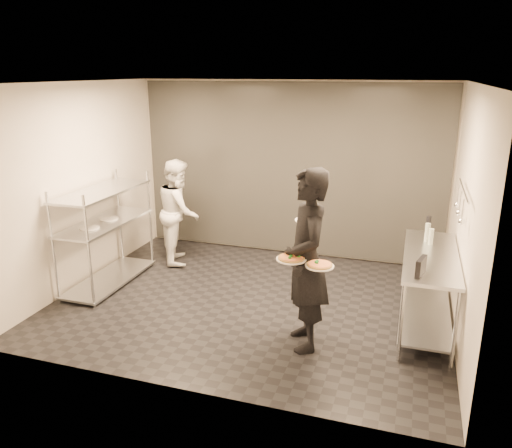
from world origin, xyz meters
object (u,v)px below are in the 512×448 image
(bottle_dark, at_px, (428,225))
(pos_monitor, at_px, (421,267))
(waiter, at_px, (307,261))
(pass_rack, at_px, (106,231))
(bottle_green, at_px, (427,232))
(bottle_clear, at_px, (431,237))
(pizza_plate_far, at_px, (320,265))
(pizza_plate_near, at_px, (291,258))
(salad_plate, at_px, (308,219))
(prep_counter, at_px, (429,278))
(chef, at_px, (179,211))

(bottle_dark, bearing_deg, pos_monitor, -93.34)
(waiter, bearing_deg, pass_rack, -128.78)
(bottle_green, bearing_deg, bottle_clear, -71.94)
(pizza_plate_far, bearing_deg, pos_monitor, 20.02)
(bottle_clear, height_order, bottle_dark, bottle_dark)
(pizza_plate_far, bearing_deg, pizza_plate_near, 175.28)
(bottle_green, distance_m, bottle_dark, 0.31)
(salad_plate, height_order, bottle_dark, salad_plate)
(prep_counter, relative_size, pos_monitor, 6.94)
(prep_counter, height_order, bottle_clear, bottle_clear)
(bottle_clear, xyz_separation_m, bottle_dark, (-0.03, 0.43, 0.01))
(pizza_plate_near, xyz_separation_m, salad_plate, (0.08, 0.46, 0.30))
(pizza_plate_far, distance_m, salad_plate, 0.63)
(chef, distance_m, bottle_clear, 3.80)
(pizza_plate_far, relative_size, bottle_clear, 1.50)
(pizza_plate_far, distance_m, bottle_clear, 1.77)
(pizza_plate_far, bearing_deg, chef, 141.07)
(bottle_clear, relative_size, bottle_dark, 0.87)
(waiter, distance_m, pizza_plate_near, 0.23)
(chef, xyz_separation_m, pizza_plate_near, (2.32, -2.10, 0.26))
(pizza_plate_near, distance_m, pizza_plate_far, 0.30)
(pass_rack, distance_m, pizza_plate_far, 3.39)
(salad_plate, bearing_deg, prep_counter, 22.11)
(pizza_plate_far, height_order, pos_monitor, pos_monitor)
(prep_counter, bearing_deg, pizza_plate_far, -137.24)
(prep_counter, distance_m, bottle_dark, 0.90)
(salad_plate, bearing_deg, bottle_dark, 45.96)
(chef, bearing_deg, waiter, -151.46)
(pass_rack, relative_size, bottle_clear, 8.07)
(pizza_plate_near, distance_m, bottle_clear, 1.95)
(waiter, xyz_separation_m, bottle_clear, (1.27, 1.18, 0.02))
(pass_rack, distance_m, bottle_clear, 4.34)
(waiter, height_order, pos_monitor, waiter)
(pass_rack, height_order, bottle_dark, pass_rack)
(pizza_plate_far, relative_size, salad_plate, 0.99)
(prep_counter, distance_m, waiter, 1.57)
(pos_monitor, relative_size, bottle_clear, 1.31)
(pass_rack, xyz_separation_m, bottle_clear, (4.32, 0.37, 0.25))
(bottle_clear, bearing_deg, pos_monitor, -96.16)
(chef, height_order, pizza_plate_near, chef)
(pos_monitor, xyz_separation_m, bottle_green, (0.07, 1.15, 0.02))
(bottle_clear, bearing_deg, chef, 168.84)
(chef, bearing_deg, salad_plate, -147.74)
(pizza_plate_far, distance_m, pos_monitor, 1.05)
(pizza_plate_near, height_order, pos_monitor, pizza_plate_near)
(waiter, distance_m, pos_monitor, 1.17)
(waiter, bearing_deg, chef, -151.88)
(pizza_plate_near, xyz_separation_m, pos_monitor, (1.29, 0.33, -0.06))
(pizza_plate_near, relative_size, pos_monitor, 1.22)
(chef, xyz_separation_m, bottle_green, (3.68, -0.61, 0.21))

